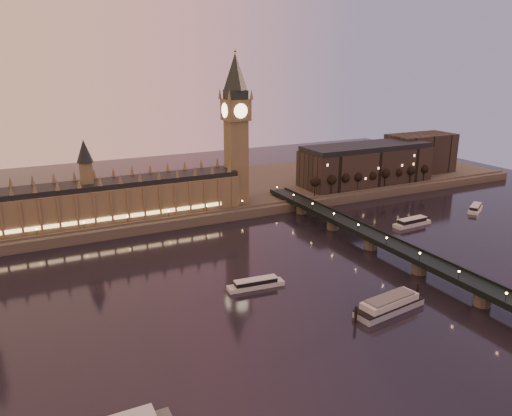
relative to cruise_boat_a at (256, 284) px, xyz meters
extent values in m
plane|color=black|center=(-10.70, -3.30, -1.94)|extent=(700.00, 700.00, 0.00)
cube|color=#423D35|center=(19.30, 161.70, 1.06)|extent=(560.00, 130.00, 6.00)
cube|color=brown|center=(-50.70, 117.70, 15.06)|extent=(180.00, 26.00, 22.00)
cube|color=black|center=(-50.70, 117.70, 27.66)|extent=(180.00, 22.00, 3.20)
cube|color=#FFCC7F|center=(-50.70, 104.20, 9.06)|extent=(153.00, 0.25, 2.20)
cube|color=brown|center=(43.30, 117.70, 33.06)|extent=(13.00, 13.00, 58.00)
cube|color=brown|center=(43.30, 117.70, 69.06)|extent=(16.00, 16.00, 14.00)
cylinder|color=#FFEAA5|center=(43.30, 109.52, 69.06)|extent=(9.60, 0.35, 9.60)
cylinder|color=#FFEAA5|center=(35.12, 117.70, 69.06)|extent=(0.35, 9.60, 9.60)
cube|color=black|center=(43.30, 117.70, 79.06)|extent=(13.00, 13.00, 6.00)
cone|color=black|center=(43.30, 117.70, 94.06)|extent=(17.68, 17.68, 24.00)
sphere|color=gold|center=(43.30, 117.70, 107.06)|extent=(2.00, 2.00, 2.00)
cube|color=black|center=(81.30, -3.30, 6.06)|extent=(13.00, 260.00, 2.00)
cube|color=black|center=(75.00, -3.30, 7.56)|extent=(0.60, 260.00, 1.00)
cube|color=black|center=(87.60, -3.30, 7.56)|extent=(0.60, 260.00, 1.00)
cube|color=black|center=(161.30, 123.70, 18.06)|extent=(110.00, 36.00, 28.00)
cube|color=black|center=(161.30, 123.70, 34.06)|extent=(108.00, 34.00, 4.00)
cube|color=black|center=(231.30, 135.70, 21.06)|extent=(60.00, 30.00, 34.00)
cylinder|color=black|center=(100.20, 105.70, 9.01)|extent=(0.70, 0.70, 9.91)
sphere|color=black|center=(100.20, 105.70, 14.18)|extent=(6.60, 6.60, 6.60)
cylinder|color=black|center=(113.48, 105.70, 9.01)|extent=(0.70, 0.70, 9.91)
sphere|color=black|center=(113.48, 105.70, 14.18)|extent=(6.60, 6.60, 6.60)
cylinder|color=black|center=(126.75, 105.70, 9.01)|extent=(0.70, 0.70, 9.91)
sphere|color=black|center=(126.75, 105.70, 14.18)|extent=(6.60, 6.60, 6.60)
cylinder|color=black|center=(140.03, 105.70, 9.01)|extent=(0.70, 0.70, 9.91)
sphere|color=black|center=(140.03, 105.70, 14.18)|extent=(6.60, 6.60, 6.60)
cylinder|color=black|center=(153.31, 105.70, 9.01)|extent=(0.70, 0.70, 9.91)
sphere|color=black|center=(153.31, 105.70, 14.18)|extent=(6.60, 6.60, 6.60)
cylinder|color=black|center=(166.59, 105.70, 9.01)|extent=(0.70, 0.70, 9.91)
sphere|color=black|center=(166.59, 105.70, 14.18)|extent=(6.60, 6.60, 6.60)
cylinder|color=black|center=(179.86, 105.70, 9.01)|extent=(0.70, 0.70, 9.91)
sphere|color=black|center=(179.86, 105.70, 14.18)|extent=(6.60, 6.60, 6.60)
cylinder|color=black|center=(193.14, 105.70, 9.01)|extent=(0.70, 0.70, 9.91)
sphere|color=black|center=(193.14, 105.70, 14.18)|extent=(6.60, 6.60, 6.60)
cylinder|color=black|center=(206.42, 105.70, 9.01)|extent=(0.70, 0.70, 9.91)
sphere|color=black|center=(206.42, 105.70, 14.18)|extent=(6.60, 6.60, 6.60)
cube|color=silver|center=(0.00, 0.00, -0.93)|extent=(27.99, 8.51, 2.02)
cube|color=black|center=(0.00, 0.00, 1.09)|extent=(20.76, 6.78, 2.02)
cube|color=silver|center=(0.00, 0.00, 2.28)|extent=(21.33, 7.06, 0.37)
cube|color=silver|center=(131.65, 36.68, -0.77)|extent=(28.09, 8.55, 2.35)
cube|color=black|center=(131.65, 36.68, 1.58)|extent=(20.82, 6.88, 2.35)
cube|color=silver|center=(131.65, 36.68, 2.96)|extent=(21.39, 7.19, 0.43)
cube|color=silver|center=(195.35, 41.40, -0.89)|extent=(22.82, 17.23, 2.10)
cube|color=black|center=(195.35, 41.40, 1.21)|extent=(17.14, 13.17, 2.10)
cube|color=silver|center=(195.35, 41.40, 2.45)|extent=(17.66, 13.62, 0.38)
cube|color=#8B98B1|center=(41.27, -46.09, -0.55)|extent=(35.38, 14.28, 2.79)
cube|color=black|center=(41.27, -46.09, 1.12)|extent=(35.38, 14.28, 0.54)
cube|color=silver|center=(41.27, -46.09, 2.79)|extent=(28.85, 12.33, 2.79)
cube|color=#595B5E|center=(41.27, -46.09, 4.56)|extent=(24.45, 10.68, 0.75)
cylinder|color=black|center=(22.11, -47.73, 1.71)|extent=(1.18, 1.18, 7.31)
cylinder|color=black|center=(60.43, -42.45, 1.71)|extent=(1.18, 1.18, 7.31)
camera|label=1|loc=(-95.96, -193.37, 102.59)|focal=35.00mm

